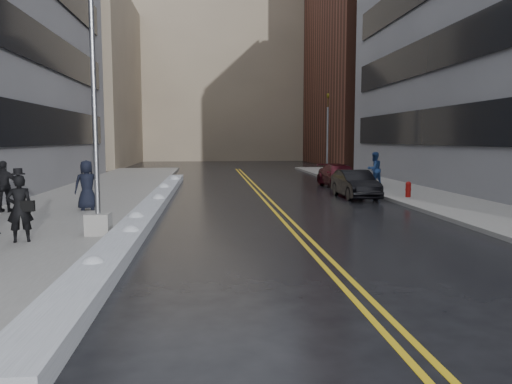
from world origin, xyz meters
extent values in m
plane|color=black|center=(0.00, 0.00, 0.00)|extent=(160.00, 160.00, 0.00)
cube|color=gray|center=(-5.75, 10.00, 0.07)|extent=(5.50, 50.00, 0.15)
cube|color=gray|center=(10.00, 10.00, 0.07)|extent=(4.00, 50.00, 0.15)
cube|color=gold|center=(2.35, 10.00, 0.00)|extent=(0.12, 50.00, 0.01)
cube|color=gold|center=(2.65, 10.00, 0.00)|extent=(0.12, 50.00, 0.01)
cube|color=silver|center=(-2.45, 8.00, 0.17)|extent=(0.90, 30.00, 0.34)
cube|color=gray|center=(-15.50, 44.00, 9.00)|extent=(14.00, 22.00, 18.00)
cube|color=#562D21|center=(19.00, 42.00, 14.00)|extent=(14.00, 20.00, 28.00)
cube|color=gray|center=(2.00, 60.00, 11.00)|extent=(36.00, 16.00, 22.00)
cube|color=gray|center=(-3.30, 2.00, 0.45)|extent=(0.65, 0.65, 0.60)
cylinder|color=gray|center=(-3.30, 2.00, 4.25)|extent=(0.14, 0.14, 7.00)
cylinder|color=maroon|center=(9.00, 10.00, 0.45)|extent=(0.24, 0.24, 0.60)
sphere|color=maroon|center=(9.00, 10.00, 0.75)|extent=(0.26, 0.26, 0.26)
cylinder|color=maroon|center=(9.00, 10.00, 0.50)|extent=(0.25, 0.10, 0.10)
cylinder|color=gray|center=(8.50, 24.00, 2.65)|extent=(0.14, 0.14, 5.00)
imported|color=#594C0C|center=(8.50, 24.00, 5.65)|extent=(0.16, 0.20, 1.00)
imported|color=black|center=(-5.09, 1.14, 1.03)|extent=(0.74, 0.59, 1.77)
imported|color=black|center=(-4.79, 7.07, 1.09)|extent=(1.03, 0.78, 1.89)
imported|color=black|center=(-7.65, 6.74, 1.09)|extent=(1.14, 0.53, 1.89)
imported|color=navy|center=(9.21, 15.45, 1.12)|extent=(1.15, 1.04, 1.95)
imported|color=black|center=(6.82, 11.11, 0.67)|extent=(1.46, 4.08, 1.34)
imported|color=#410A12|center=(7.50, 16.59, 0.66)|extent=(2.13, 4.68, 1.33)
camera|label=1|loc=(-0.17, -12.20, 2.82)|focal=35.00mm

